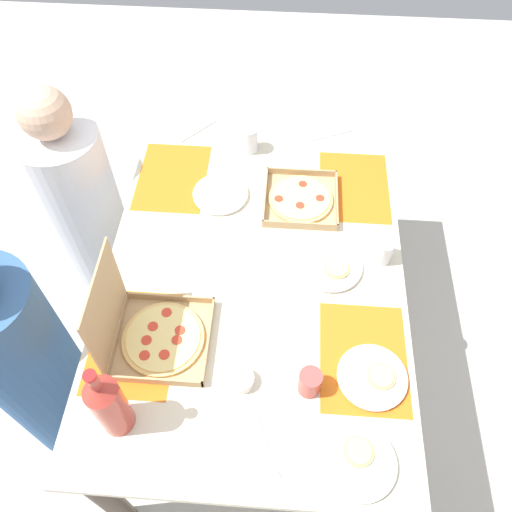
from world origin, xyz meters
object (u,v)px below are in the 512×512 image
at_px(plate_near_right, 331,266).
at_px(diner_left_seat, 31,365).
at_px(cup_spare, 382,250).
at_px(condiment_bowl, 241,380).
at_px(soda_bottle, 109,404).
at_px(plate_near_left, 221,194).
at_px(plate_far_left, 373,377).
at_px(pizza_box_corner_left, 301,199).
at_px(cup_clear_right, 310,382).
at_px(diner_right_seat, 86,215).
at_px(plate_far_right, 358,461).
at_px(cup_red, 249,139).
at_px(pizza_box_corner_right, 151,332).

xyz_separation_m(plate_near_right, diner_left_seat, (-0.32, 1.01, -0.25)).
distance_m(cup_spare, condiment_bowl, 0.65).
bearing_deg(soda_bottle, diner_left_seat, 60.27).
bearing_deg(plate_near_left, plate_far_left, -142.56).
height_order(pizza_box_corner_left, cup_spare, cup_spare).
bearing_deg(pizza_box_corner_left, plate_near_left, 88.86).
distance_m(cup_clear_right, diner_right_seat, 1.28).
xyz_separation_m(soda_bottle, condiment_bowl, (0.14, -0.33, -0.11)).
height_order(plate_far_left, soda_bottle, soda_bottle).
bearing_deg(plate_far_right, plate_far_left, -12.72).
xyz_separation_m(cup_red, condiment_bowl, (-0.99, -0.06, -0.03)).
xyz_separation_m(plate_near_left, plate_near_right, (-0.30, -0.41, 0.00)).
xyz_separation_m(plate_near_right, cup_clear_right, (-0.43, 0.07, 0.03)).
height_order(soda_bottle, cup_spare, soda_bottle).
xyz_separation_m(plate_near_left, condiment_bowl, (-0.72, -0.14, 0.01)).
relative_size(plate_far_left, condiment_bowl, 2.75).
bearing_deg(plate_far_right, plate_near_right, 5.75).
height_order(cup_red, diner_left_seat, diner_left_seat).
relative_size(pizza_box_corner_left, cup_clear_right, 3.09).
xyz_separation_m(cup_red, cup_spare, (-0.51, -0.49, -0.01)).
bearing_deg(cup_spare, soda_bottle, 128.83).
relative_size(pizza_box_corner_left, cup_spare, 2.94).
xyz_separation_m(plate_far_right, cup_spare, (0.68, -0.11, 0.04)).
bearing_deg(cup_clear_right, cup_spare, -26.31).
bearing_deg(pizza_box_corner_right, soda_bottle, 169.42).
xyz_separation_m(pizza_box_corner_left, diner_right_seat, (0.09, 0.91, -0.27)).
distance_m(plate_far_right, cup_red, 1.25).
xyz_separation_m(plate_far_left, cup_spare, (0.44, -0.05, 0.04)).
xyz_separation_m(plate_near_right, cup_spare, (0.05, -0.17, 0.04)).
distance_m(plate_near_left, plate_near_right, 0.51).
xyz_separation_m(cup_spare, condiment_bowl, (-0.48, 0.43, -0.03)).
height_order(soda_bottle, condiment_bowl, soda_bottle).
height_order(soda_bottle, diner_left_seat, diner_left_seat).
distance_m(condiment_bowl, diner_right_seat, 1.14).
relative_size(pizza_box_corner_left, diner_right_seat, 0.23).
xyz_separation_m(pizza_box_corner_right, pizza_box_corner_left, (0.60, -0.44, -0.04)).
distance_m(plate_near_right, condiment_bowl, 0.50).
relative_size(plate_near_right, soda_bottle, 0.66).
distance_m(pizza_box_corner_left, diner_left_seat, 1.12).
distance_m(soda_bottle, cup_clear_right, 0.55).
bearing_deg(plate_near_right, plate_far_left, -163.18).
xyz_separation_m(plate_far_right, plate_near_right, (0.62, 0.06, 0.00)).
distance_m(cup_clear_right, condiment_bowl, 0.20).
height_order(plate_far_left, cup_clear_right, cup_clear_right).
bearing_deg(pizza_box_corner_left, soda_bottle, 150.41).
bearing_deg(pizza_box_corner_right, pizza_box_corner_left, -36.08).
xyz_separation_m(pizza_box_corner_left, cup_red, (0.27, 0.21, 0.04)).
distance_m(cup_spare, diner_right_seat, 1.26).
bearing_deg(diner_right_seat, cup_red, -75.68).
distance_m(diner_left_seat, diner_right_seat, 0.70).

